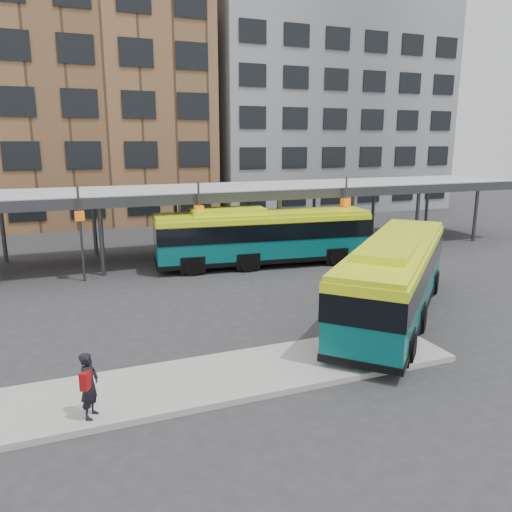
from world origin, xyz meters
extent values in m
plane|color=#28282B|center=(0.00, 0.00, 0.00)|extent=(120.00, 120.00, 0.00)
cube|color=gray|center=(-5.50, -3.00, 0.09)|extent=(14.00, 3.00, 0.18)
cube|color=#999B9E|center=(0.00, 13.00, 4.00)|extent=(40.00, 6.00, 0.35)
cube|color=#383A3D|center=(0.00, 10.00, 3.85)|extent=(40.00, 0.15, 0.55)
cylinder|color=#383A3D|center=(-13.00, 15.50, 1.90)|extent=(0.24, 0.24, 3.80)
cylinder|color=#383A3D|center=(-8.00, 10.50, 1.90)|extent=(0.24, 0.24, 3.80)
cylinder|color=#383A3D|center=(-8.00, 15.50, 1.90)|extent=(0.24, 0.24, 3.80)
cylinder|color=#383A3D|center=(-3.00, 10.50, 1.90)|extent=(0.24, 0.24, 3.80)
cylinder|color=#383A3D|center=(-3.00, 15.50, 1.90)|extent=(0.24, 0.24, 3.80)
cylinder|color=#383A3D|center=(2.00, 10.50, 1.90)|extent=(0.24, 0.24, 3.80)
cylinder|color=#383A3D|center=(2.00, 15.50, 1.90)|extent=(0.24, 0.24, 3.80)
cylinder|color=#383A3D|center=(7.00, 10.50, 1.90)|extent=(0.24, 0.24, 3.80)
cylinder|color=#383A3D|center=(7.00, 15.50, 1.90)|extent=(0.24, 0.24, 3.80)
cylinder|color=#383A3D|center=(12.00, 10.50, 1.90)|extent=(0.24, 0.24, 3.80)
cylinder|color=#383A3D|center=(12.00, 15.50, 1.90)|extent=(0.24, 0.24, 3.80)
cylinder|color=#383A3D|center=(17.00, 10.50, 1.90)|extent=(0.24, 0.24, 3.80)
cylinder|color=#383A3D|center=(17.00, 15.50, 1.90)|extent=(0.24, 0.24, 3.80)
cylinder|color=#383A3D|center=(-9.00, 9.70, 2.40)|extent=(0.12, 0.12, 4.80)
cube|color=#E95E0D|center=(-9.00, 9.70, 3.30)|extent=(0.45, 0.45, 0.45)
cylinder|color=#383A3D|center=(-3.00, 9.70, 2.40)|extent=(0.12, 0.12, 4.80)
cube|color=#E95E0D|center=(-3.00, 9.70, 3.30)|extent=(0.45, 0.45, 0.45)
cylinder|color=#383A3D|center=(6.00, 9.70, 2.40)|extent=(0.12, 0.12, 4.80)
cube|color=#E95E0D|center=(6.00, 9.70, 3.30)|extent=(0.45, 0.45, 0.45)
cube|color=brown|center=(-10.00, 32.00, 11.00)|extent=(26.00, 14.00, 22.00)
cube|color=slate|center=(16.00, 32.00, 10.00)|extent=(24.00, 14.00, 20.00)
cube|color=#075354|center=(2.21, -0.29, 1.59)|extent=(10.30, 10.09, 2.49)
cube|color=black|center=(2.21, -0.29, 2.09)|extent=(10.37, 10.16, 0.94)
cube|color=#C7DB16|center=(2.21, -0.29, 2.93)|extent=(10.23, 10.02, 0.20)
cube|color=#C7DB16|center=(0.78, -1.67, 3.13)|extent=(4.10, 4.05, 0.35)
cube|color=black|center=(2.21, -0.29, 0.47)|extent=(10.38, 10.17, 0.24)
cylinder|color=black|center=(5.91, 1.61, 0.50)|extent=(0.92, 0.91, 0.99)
cylinder|color=black|center=(4.22, 3.35, 0.50)|extent=(0.92, 0.91, 0.99)
cylinder|color=black|center=(2.19, -1.99, 0.50)|extent=(0.92, 0.91, 0.99)
cylinder|color=black|center=(0.51, -0.25, 0.50)|extent=(0.92, 0.91, 0.99)
cylinder|color=black|center=(0.05, -4.06, 0.50)|extent=(0.92, 0.91, 0.99)
cylinder|color=black|center=(-1.64, -2.32, 0.50)|extent=(0.92, 0.91, 0.99)
cube|color=#075354|center=(0.61, 9.46, 1.59)|extent=(12.11, 3.77, 2.48)
cube|color=black|center=(0.61, 9.46, 2.08)|extent=(12.17, 3.83, 0.94)
cube|color=#C7DB16|center=(0.61, 9.46, 2.93)|extent=(12.10, 3.67, 0.20)
cube|color=#C7DB16|center=(-1.36, 9.68, 3.13)|extent=(4.14, 2.21, 0.35)
cube|color=black|center=(0.61, 9.46, 0.47)|extent=(12.18, 3.83, 0.24)
cylinder|color=black|center=(4.43, 7.83, 0.50)|extent=(1.02, 0.40, 0.99)
cylinder|color=black|center=(4.69, 10.23, 0.50)|extent=(1.02, 0.40, 0.99)
cylinder|color=black|center=(-0.70, 8.39, 0.50)|extent=(1.02, 0.40, 0.99)
cylinder|color=black|center=(-0.44, 10.80, 0.50)|extent=(1.02, 0.40, 0.99)
cylinder|color=black|center=(-3.66, 8.71, 0.50)|extent=(1.02, 0.40, 0.99)
cylinder|color=black|center=(-3.40, 11.12, 0.50)|extent=(1.02, 0.40, 0.99)
imported|color=black|center=(-9.54, -3.98, 1.03)|extent=(0.65, 0.74, 1.70)
cube|color=maroon|center=(-9.63, -4.14, 1.26)|extent=(0.31, 0.37, 0.45)
imported|color=slate|center=(10.95, 11.99, 0.43)|extent=(1.67, 0.69, 0.86)
imported|color=slate|center=(11.70, 11.64, 0.54)|extent=(1.84, 0.77, 1.07)
imported|color=slate|center=(12.60, 12.26, 0.48)|extent=(1.94, 1.10, 0.97)
imported|color=slate|center=(13.08, 12.04, 0.52)|extent=(1.79, 1.01, 1.03)
imported|color=slate|center=(13.26, 12.16, 0.42)|extent=(1.61, 0.61, 0.83)
imported|color=slate|center=(14.25, 11.72, 0.47)|extent=(1.61, 0.56, 0.95)
camera|label=1|loc=(-9.85, -15.89, 6.88)|focal=35.00mm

